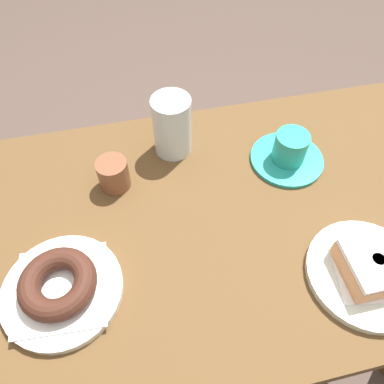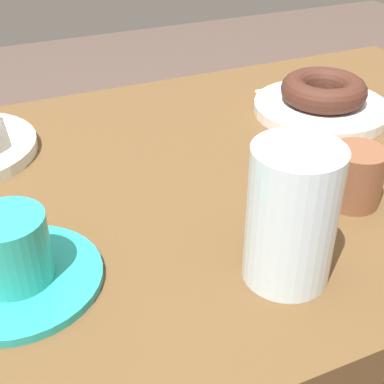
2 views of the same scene
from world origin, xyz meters
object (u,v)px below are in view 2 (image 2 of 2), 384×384
Objects in this scene: plate_chocolate_ring at (321,108)px; sugar_jar at (355,176)px; water_glass at (291,216)px; coffee_cup at (14,260)px; donut_chocolate_ring at (324,90)px.

sugar_jar is (-0.11, -0.21, 0.02)m from plate_chocolate_ring.
water_glass reaches higher than coffee_cup.
water_glass is at bearing -130.39° from donut_chocolate_ring.
plate_chocolate_ring is at bearing 22.47° from coffee_cup.
coffee_cup is 2.36× the size of sugar_jar.
plate_chocolate_ring is 0.37m from water_glass.
coffee_cup reaches higher than donut_chocolate_ring.
donut_chocolate_ring is (0.00, 0.00, 0.03)m from plate_chocolate_ring.
plate_chocolate_ring is 1.59× the size of donut_chocolate_ring.
sugar_jar is (0.13, 0.07, -0.03)m from water_glass.
plate_chocolate_ring is 3.05× the size of sugar_jar.
coffee_cup is at bearing -157.53° from plate_chocolate_ring.
sugar_jar is at bearing -2.30° from coffee_cup.
sugar_jar is at bearing 28.90° from water_glass.
plate_chocolate_ring is at bearing 49.61° from water_glass.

